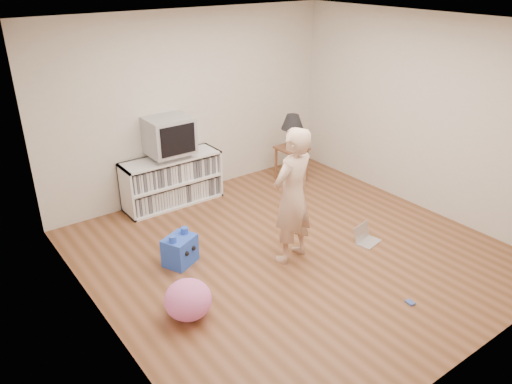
{
  "coord_description": "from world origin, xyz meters",
  "views": [
    {
      "loc": [
        -3.37,
        -3.84,
        3.17
      ],
      "look_at": [
        -0.24,
        0.4,
        0.71
      ],
      "focal_mm": 35.0,
      "sensor_mm": 36.0,
      "label": 1
    }
  ],
  "objects_px": {
    "crt_tv": "(169,135)",
    "side_table": "(291,155)",
    "dvd_deck": "(170,155)",
    "table_lamp": "(293,123)",
    "person": "(292,196)",
    "plush_pink": "(188,300)",
    "media_unit": "(172,180)",
    "plush_blue": "(180,250)",
    "laptop": "(365,237)"
  },
  "relations": [
    {
      "from": "crt_tv",
      "to": "side_table",
      "type": "height_order",
      "value": "crt_tv"
    },
    {
      "from": "dvd_deck",
      "to": "side_table",
      "type": "xyz_separation_m",
      "value": [
        1.88,
        -0.37,
        -0.32
      ]
    },
    {
      "from": "crt_tv",
      "to": "table_lamp",
      "type": "relative_size",
      "value": 1.17
    },
    {
      "from": "person",
      "to": "plush_pink",
      "type": "xyz_separation_m",
      "value": [
        -1.48,
        -0.22,
        -0.6
      ]
    },
    {
      "from": "person",
      "to": "plush_pink",
      "type": "bearing_deg",
      "value": -2.38
    },
    {
      "from": "media_unit",
      "to": "plush_blue",
      "type": "relative_size",
      "value": 3.2
    },
    {
      "from": "plush_pink",
      "to": "person",
      "type": "bearing_deg",
      "value": 8.61
    },
    {
      "from": "side_table",
      "to": "person",
      "type": "bearing_deg",
      "value": -130.18
    },
    {
      "from": "media_unit",
      "to": "plush_pink",
      "type": "bearing_deg",
      "value": -114.51
    },
    {
      "from": "laptop",
      "to": "plush_pink",
      "type": "relative_size",
      "value": 0.74
    },
    {
      "from": "media_unit",
      "to": "plush_blue",
      "type": "distance_m",
      "value": 1.62
    },
    {
      "from": "side_table",
      "to": "plush_pink",
      "type": "distance_m",
      "value": 3.54
    },
    {
      "from": "laptop",
      "to": "plush_pink",
      "type": "distance_m",
      "value": 2.47
    },
    {
      "from": "laptop",
      "to": "person",
      "type": "bearing_deg",
      "value": 153.9
    },
    {
      "from": "media_unit",
      "to": "person",
      "type": "distance_m",
      "value": 2.2
    },
    {
      "from": "crt_tv",
      "to": "plush_pink",
      "type": "bearing_deg",
      "value": -114.68
    },
    {
      "from": "media_unit",
      "to": "plush_pink",
      "type": "distance_m",
      "value": 2.58
    },
    {
      "from": "plush_blue",
      "to": "media_unit",
      "type": "bearing_deg",
      "value": 40.2
    },
    {
      "from": "person",
      "to": "plush_pink",
      "type": "relative_size",
      "value": 3.43
    },
    {
      "from": "plush_blue",
      "to": "plush_pink",
      "type": "relative_size",
      "value": 0.94
    },
    {
      "from": "media_unit",
      "to": "person",
      "type": "xyz_separation_m",
      "value": [
        0.41,
        -2.12,
        0.44
      ]
    },
    {
      "from": "dvd_deck",
      "to": "plush_pink",
      "type": "distance_m",
      "value": 2.62
    },
    {
      "from": "media_unit",
      "to": "dvd_deck",
      "type": "distance_m",
      "value": 0.39
    },
    {
      "from": "media_unit",
      "to": "laptop",
      "type": "height_order",
      "value": "media_unit"
    },
    {
      "from": "side_table",
      "to": "person",
      "type": "distance_m",
      "value": 2.3
    },
    {
      "from": "side_table",
      "to": "plush_blue",
      "type": "relative_size",
      "value": 1.26
    },
    {
      "from": "crt_tv",
      "to": "plush_pink",
      "type": "height_order",
      "value": "crt_tv"
    },
    {
      "from": "side_table",
      "to": "person",
      "type": "height_order",
      "value": "person"
    },
    {
      "from": "person",
      "to": "plush_blue",
      "type": "height_order",
      "value": "person"
    },
    {
      "from": "media_unit",
      "to": "side_table",
      "type": "relative_size",
      "value": 2.55
    },
    {
      "from": "dvd_deck",
      "to": "laptop",
      "type": "height_order",
      "value": "dvd_deck"
    },
    {
      "from": "crt_tv",
      "to": "laptop",
      "type": "height_order",
      "value": "crt_tv"
    },
    {
      "from": "media_unit",
      "to": "plush_pink",
      "type": "relative_size",
      "value": 3.02
    },
    {
      "from": "media_unit",
      "to": "crt_tv",
      "type": "xyz_separation_m",
      "value": [
        0.0,
        -0.02,
        0.67
      ]
    },
    {
      "from": "laptop",
      "to": "plush_pink",
      "type": "xyz_separation_m",
      "value": [
        -2.46,
        0.04,
        0.14
      ]
    },
    {
      "from": "laptop",
      "to": "side_table",
      "type": "bearing_deg",
      "value": 65.27
    },
    {
      "from": "dvd_deck",
      "to": "person",
      "type": "bearing_deg",
      "value": -78.87
    },
    {
      "from": "media_unit",
      "to": "table_lamp",
      "type": "distance_m",
      "value": 2.01
    },
    {
      "from": "person",
      "to": "plush_blue",
      "type": "bearing_deg",
      "value": -42.22
    },
    {
      "from": "dvd_deck",
      "to": "laptop",
      "type": "bearing_deg",
      "value": -59.46
    },
    {
      "from": "dvd_deck",
      "to": "person",
      "type": "height_order",
      "value": "person"
    },
    {
      "from": "dvd_deck",
      "to": "laptop",
      "type": "relative_size",
      "value": 1.31
    },
    {
      "from": "side_table",
      "to": "media_unit",
      "type": "bearing_deg",
      "value": 168.39
    },
    {
      "from": "crt_tv",
      "to": "side_table",
      "type": "bearing_deg",
      "value": -11.05
    },
    {
      "from": "media_unit",
      "to": "person",
      "type": "relative_size",
      "value": 0.88
    },
    {
      "from": "side_table",
      "to": "plush_pink",
      "type": "relative_size",
      "value": 1.19
    },
    {
      "from": "table_lamp",
      "to": "laptop",
      "type": "xyz_separation_m",
      "value": [
        -0.48,
        -1.99,
        -0.88
      ]
    },
    {
      "from": "person",
      "to": "laptop",
      "type": "height_order",
      "value": "person"
    },
    {
      "from": "dvd_deck",
      "to": "table_lamp",
      "type": "bearing_deg",
      "value": -11.15
    },
    {
      "from": "table_lamp",
      "to": "person",
      "type": "bearing_deg",
      "value": -130.18
    }
  ]
}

